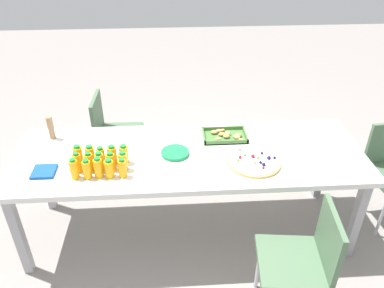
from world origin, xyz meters
The scene contains 24 objects.
ground_plane centered at (0.00, 0.00, 0.00)m, with size 12.00×12.00×0.00m, color gray.
party_table centered at (0.00, 0.00, 0.68)m, with size 2.51×0.85×0.74m.
chair_far_left centered at (-0.66, 0.79, 0.50)m, with size 0.41×0.41×0.83m.
chair_near_right centered at (0.63, -0.78, 0.50)m, with size 0.44×0.44×0.83m.
juice_bottle_0 centered at (-0.75, -0.24, 0.81)m, with size 0.05×0.05×0.15m.
juice_bottle_1 centered at (-0.67, -0.24, 0.81)m, with size 0.05×0.05×0.14m.
juice_bottle_2 centered at (-0.60, -0.23, 0.81)m, with size 0.06×0.06×0.15m.
juice_bottle_3 centered at (-0.53, -0.24, 0.80)m, with size 0.06×0.06×0.14m.
juice_bottle_4 centered at (-0.44, -0.24, 0.81)m, with size 0.05×0.05×0.14m.
juice_bottle_5 centered at (-0.75, -0.16, 0.81)m, with size 0.05×0.05×0.15m.
juice_bottle_6 centered at (-0.67, -0.16, 0.81)m, with size 0.06×0.06×0.14m.
juice_bottle_7 centered at (-0.60, -0.16, 0.81)m, with size 0.06×0.06×0.14m.
juice_bottle_8 centered at (-0.53, -0.16, 0.80)m, with size 0.06×0.06×0.13m.
juice_bottle_9 centered at (-0.45, -0.17, 0.81)m, with size 0.06×0.06×0.14m.
juice_bottle_10 centered at (-0.75, -0.08, 0.81)m, with size 0.06×0.06×0.15m.
juice_bottle_11 centered at (-0.67, -0.09, 0.81)m, with size 0.06×0.06×0.15m.
juice_bottle_12 centered at (-0.60, -0.09, 0.80)m, with size 0.06×0.06×0.13m.
juice_bottle_13 centered at (-0.53, -0.09, 0.81)m, with size 0.06×0.06×0.14m.
juice_bottle_14 centered at (-0.45, -0.08, 0.81)m, with size 0.06×0.06×0.14m.
fruit_pizza centered at (0.44, -0.15, 0.75)m, with size 0.37×0.37×0.05m.
snack_tray centered at (0.29, 0.20, 0.75)m, with size 0.33×0.22×0.04m.
plate_stack centered at (-0.10, -0.01, 0.75)m, with size 0.20×0.20×0.02m.
napkin_stack centered at (-0.97, -0.17, 0.75)m, with size 0.15×0.15×0.02m, color #194CA5.
cardboard_tube centered at (-1.02, 0.28, 0.83)m, with size 0.04×0.04×0.18m, color #9E7A56.
Camera 1 is at (-0.12, -2.25, 2.25)m, focal length 35.40 mm.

